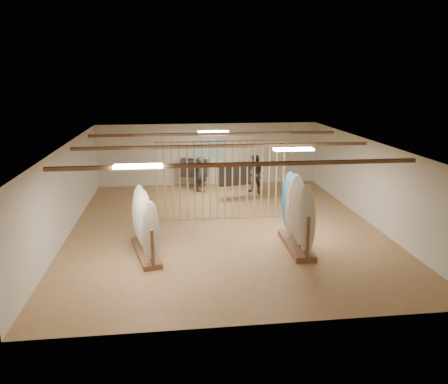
{
  "coord_description": "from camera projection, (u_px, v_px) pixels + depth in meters",
  "views": [
    {
      "loc": [
        -1.67,
        -13.73,
        4.91
      ],
      "look_at": [
        0.0,
        0.0,
        1.2
      ],
      "focal_mm": 35.0,
      "sensor_mm": 36.0,
      "label": 1
    }
  ],
  "objects": [
    {
      "name": "wall_right",
      "position": [
        370.0,
        182.0,
        14.85
      ],
      "size": [
        0.0,
        12.0,
        12.0
      ],
      "primitive_type": "plane",
      "rotation": [
        1.57,
        0.0,
        -1.57
      ],
      "color": "beige",
      "rests_on": "ground"
    },
    {
      "name": "rack_left",
      "position": [
        145.0,
        233.0,
        12.19
      ],
      "size": [
        0.99,
        2.35,
        1.85
      ],
      "rotation": [
        0.0,
        0.0,
        0.22
      ],
      "color": "brown",
      "rests_on": "floor"
    },
    {
      "name": "floor",
      "position": [
        224.0,
        227.0,
        14.63
      ],
      "size": [
        12.0,
        12.0,
        0.0
      ],
      "primitive_type": "plane",
      "color": "tan",
      "rests_on": "ground"
    },
    {
      "name": "bamboo_partition",
      "position": [
        221.0,
        180.0,
        15.03
      ],
      "size": [
        4.45,
        0.05,
        2.78
      ],
      "color": "tan",
      "rests_on": "ground"
    },
    {
      "name": "light_panels",
      "position": [
        224.0,
        145.0,
        13.92
      ],
      "size": [
        1.2,
        0.35,
        0.06
      ],
      "primitive_type": "cube",
      "color": "white",
      "rests_on": "ground"
    },
    {
      "name": "wall_front",
      "position": [
        261.0,
        261.0,
        8.51
      ],
      "size": [
        12.0,
        0.0,
        12.0
      ],
      "primitive_type": "plane",
      "rotation": [
        -1.57,
        0.0,
        0.0
      ],
      "color": "beige",
      "rests_on": "ground"
    },
    {
      "name": "wall_back",
      "position": [
        208.0,
        154.0,
        20.02
      ],
      "size": [
        12.0,
        0.0,
        12.0
      ],
      "primitive_type": "plane",
      "rotation": [
        1.57,
        0.0,
        0.0
      ],
      "color": "beige",
      "rests_on": "ground"
    },
    {
      "name": "ceiling",
      "position": [
        224.0,
        144.0,
        13.9
      ],
      "size": [
        12.0,
        12.0,
        0.0
      ],
      "primitive_type": "plane",
      "rotation": [
        3.14,
        0.0,
        0.0
      ],
      "color": "gray",
      "rests_on": "ground"
    },
    {
      "name": "rack_right",
      "position": [
        297.0,
        224.0,
        12.66
      ],
      "size": [
        0.64,
        2.27,
        2.14
      ],
      "rotation": [
        0.0,
        0.0,
        -0.02
      ],
      "color": "brown",
      "rests_on": "floor"
    },
    {
      "name": "shopper_b",
      "position": [
        256.0,
        172.0,
        18.49
      ],
      "size": [
        1.15,
        1.14,
        1.89
      ],
      "primitive_type": "imported",
      "rotation": [
        0.0,
        0.0,
        -0.73
      ],
      "color": "#3A312C",
      "rests_on": "floor"
    },
    {
      "name": "ceiling_slats",
      "position": [
        224.0,
        146.0,
        13.92
      ],
      "size": [
        9.5,
        6.12,
        0.1
      ],
      "primitive_type": "cube",
      "color": "brown",
      "rests_on": "ground"
    },
    {
      "name": "clothing_rack_a",
      "position": [
        194.0,
        168.0,
        19.49
      ],
      "size": [
        1.22,
        0.76,
        1.38
      ],
      "rotation": [
        0.0,
        0.0,
        -0.4
      ],
      "color": "silver",
      "rests_on": "floor"
    },
    {
      "name": "clothing_rack_b",
      "position": [
        234.0,
        174.0,
        17.76
      ],
      "size": [
        1.42,
        0.65,
        1.55
      ],
      "rotation": [
        0.0,
        0.0,
        0.22
      ],
      "color": "silver",
      "rests_on": "floor"
    },
    {
      "name": "wall_left",
      "position": [
        66.0,
        191.0,
        13.68
      ],
      "size": [
        0.0,
        12.0,
        12.0
      ],
      "primitive_type": "plane",
      "rotation": [
        1.57,
        0.0,
        1.57
      ],
      "color": "beige",
      "rests_on": "ground"
    },
    {
      "name": "poster",
      "position": [
        208.0,
        150.0,
        19.95
      ],
      "size": [
        1.4,
        0.03,
        0.9
      ],
      "primitive_type": "cube",
      "color": "#38A2C6",
      "rests_on": "ground"
    },
    {
      "name": "shopper_a",
      "position": [
        200.0,
        172.0,
        18.74
      ],
      "size": [
        0.78,
        0.69,
        1.78
      ],
      "primitive_type": "imported",
      "rotation": [
        0.0,
        0.0,
        2.67
      ],
      "color": "#24262B",
      "rests_on": "floor"
    }
  ]
}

